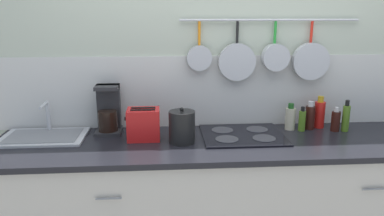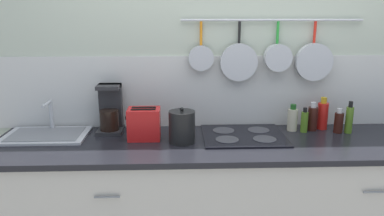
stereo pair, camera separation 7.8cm
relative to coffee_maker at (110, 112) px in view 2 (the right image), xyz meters
name	(u,v)px [view 2 (the right image)]	position (x,y,z in m)	size (l,w,h in m)	color
wall_back	(229,76)	(0.82, 0.13, 0.22)	(7.20, 0.16, 2.60)	#B2BCA8
cabinet_base	(233,210)	(0.81, -0.25, -0.61)	(3.00, 0.65, 0.89)	#B7B2A8
countertop	(235,144)	(0.81, -0.25, -0.15)	(3.04, 0.68, 0.03)	black
sink_basin	(46,134)	(-0.40, -0.10, -0.12)	(0.53, 0.36, 0.21)	#B7BABF
coffee_maker	(110,112)	(0.00, 0.00, 0.00)	(0.17, 0.19, 0.32)	#262628
toaster	(144,124)	(0.24, -0.17, -0.03)	(0.22, 0.15, 0.20)	red
kettle	(182,127)	(0.48, -0.24, -0.03)	(0.16, 0.16, 0.22)	black
cooktop	(243,135)	(0.88, -0.15, -0.13)	(0.53, 0.46, 0.01)	black
bottle_olive_oil	(292,119)	(1.24, -0.04, -0.05)	(0.07, 0.07, 0.18)	#BFB799
bottle_dish_soap	(304,121)	(1.30, -0.07, -0.06)	(0.05, 0.05, 0.17)	#4C721E
bottle_hot_sauce	(313,118)	(1.37, -0.04, -0.05)	(0.07, 0.07, 0.20)	#33140F
bottle_cooking_wine	(323,115)	(1.45, 0.00, -0.03)	(0.07, 0.07, 0.22)	red
bottle_vinegar	(339,122)	(1.53, -0.09, -0.06)	(0.06, 0.06, 0.17)	#33140F
bottle_sesame_oil	(349,119)	(1.60, -0.10, -0.04)	(0.05, 0.05, 0.22)	#4C721E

